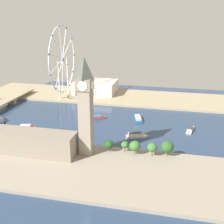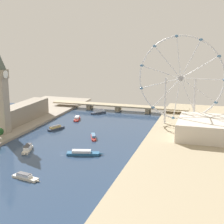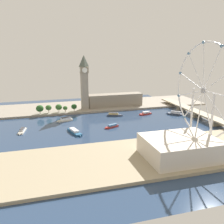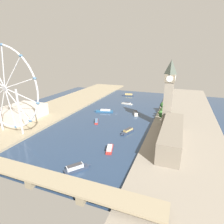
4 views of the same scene
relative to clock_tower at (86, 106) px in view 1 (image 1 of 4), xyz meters
The scene contains 15 objects.
ground_plane 105.93m from the clock_tower, 20.98° to the right, with size 397.25×397.25×0.00m, color navy.
riverbank_left 64.38m from the clock_tower, 128.18° to the right, with size 90.00×520.00×3.00m, color gray.
riverbank_right 209.34m from the clock_tower, ahead, with size 90.00×520.00×3.00m, color tan.
clock_tower is the anchor object (origin of this frame).
parliament_block 67.88m from the clock_tower, 100.91° to the left, with size 22.00×97.06×21.65m, color gray.
tree_row_embankment 65.55m from the clock_tower, 79.77° to the right, with size 14.68×64.69×14.11m.
ferris_wheel 207.91m from the clock_tower, 27.41° to the left, with size 103.47×3.20×108.45m.
riverside_hall 223.71m from the clock_tower, 13.92° to the left, with size 52.02×67.02×18.91m, color beige.
tour_boat_0 137.82m from the clock_tower, 48.30° to the right, with size 26.85×10.03×4.48m.
tour_boat_1 81.01m from the clock_tower, 36.29° to the right, with size 12.26×25.98×5.93m.
tour_boat_2 113.27m from the clock_tower, 60.70° to the left, with size 11.21×24.40×4.70m.
tour_boat_3 76.04m from the clock_tower, 40.55° to the left, with size 13.27×25.57×5.32m.
tour_boat_5 123.53m from the clock_tower, 16.67° to the right, with size 35.80×15.28×4.71m.
tour_boat_6 112.66m from the clock_tower, 10.56° to the left, with size 12.62×23.19×4.35m.
tour_boat_7 156.24m from the clock_tower, 64.10° to the left, with size 19.22×22.72×6.07m.
Camera 1 is at (-325.58, -45.52, 129.10)m, focal length 47.23 mm.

